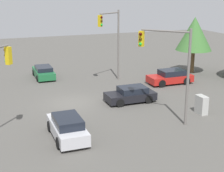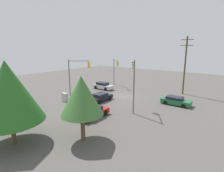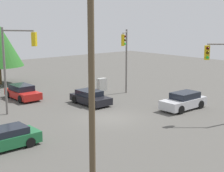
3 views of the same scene
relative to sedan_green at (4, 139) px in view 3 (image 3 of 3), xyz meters
The scene contains 9 objects.
ground_plane 8.97m from the sedan_green, behind, with size 80.00×80.00×0.00m, color #54514C.
sedan_green is the anchor object (origin of this frame).
sedan_dark 11.63m from the sedan_green, 152.94° to the right, with size 1.97×4.03×1.27m.
sedan_silver 15.44m from the sedan_green, behind, with size 4.34×1.89×1.45m.
sedan_red 12.97m from the sedan_green, 120.71° to the right, with size 1.99×4.33×1.37m.
traffic_signal_cross 16.70m from the sedan_green, 158.75° to the right, with size 2.84×2.57×6.53m.
traffic_signal_aux 8.27m from the sedan_green, 121.92° to the right, with size 1.78×2.70×6.96m.
utility_pole_tall 8.88m from the sedan_green, 98.03° to the left, with size 2.20×0.28×10.46m.
electrical_cabinet 17.29m from the sedan_green, 148.37° to the right, with size 0.99×0.54×1.38m, color #B2B2AD.
Camera 3 is at (16.58, 19.62, 7.63)m, focal length 55.00 mm.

